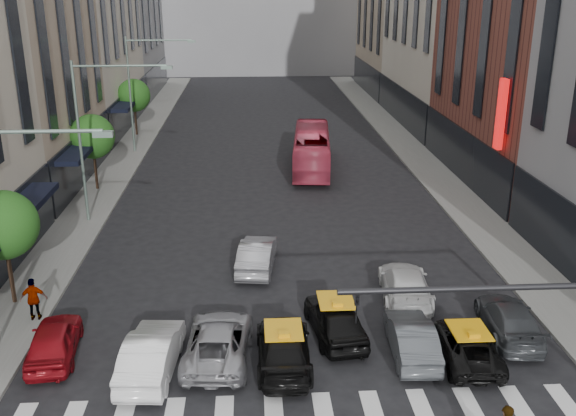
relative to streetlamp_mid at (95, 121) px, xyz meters
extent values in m
cube|color=slate|center=(-1.46, 10.00, -5.83)|extent=(3.00, 96.00, 0.15)
cube|color=slate|center=(21.54, 10.00, -5.83)|extent=(3.00, 96.00, 0.15)
cube|color=tan|center=(-6.96, 8.00, 6.10)|extent=(8.00, 16.00, 24.00)
cylinder|color=black|center=(-1.76, -10.00, -4.18)|extent=(0.18, 0.18, 3.15)
sphere|color=#1D4A15|center=(-1.76, -10.00, -2.24)|extent=(2.88, 2.88, 2.88)
cylinder|color=black|center=(-1.76, 6.00, -4.18)|extent=(0.18, 0.18, 3.15)
sphere|color=#1D4A15|center=(-1.76, 6.00, -2.24)|extent=(2.88, 2.88, 2.88)
cylinder|color=black|center=(-1.76, 22.00, -4.18)|extent=(0.18, 0.18, 3.15)
sphere|color=#1D4A15|center=(-1.76, 22.00, -2.24)|extent=(2.88, 2.88, 2.88)
cylinder|color=gray|center=(1.54, -16.00, 2.95)|extent=(5.00, 0.12, 0.12)
cube|color=gray|center=(4.04, -16.00, 2.85)|extent=(0.60, 0.25, 0.18)
cylinder|color=gray|center=(-0.96, 0.00, -1.25)|extent=(0.16, 0.16, 9.00)
cylinder|color=gray|center=(1.54, 0.00, 2.95)|extent=(5.00, 0.12, 0.12)
cube|color=gray|center=(4.04, 0.00, 2.85)|extent=(0.60, 0.25, 0.18)
cylinder|color=gray|center=(-0.96, 16.00, -1.25)|extent=(0.16, 0.16, 9.00)
cylinder|color=gray|center=(1.54, 16.00, 2.95)|extent=(5.00, 0.12, 0.12)
cube|color=gray|center=(4.04, 16.00, 2.85)|extent=(0.60, 0.25, 0.18)
cylinder|color=black|center=(15.54, -21.00, -0.10)|extent=(10.00, 0.16, 0.16)
imported|color=black|center=(11.04, -21.00, -0.60)|extent=(0.13, 0.16, 0.80)
cube|color=red|center=(22.64, 0.00, 0.10)|extent=(0.30, 0.70, 4.00)
imported|color=maroon|center=(1.13, -14.23, -5.21)|extent=(2.08, 4.25, 1.40)
imported|color=white|center=(4.84, -15.43, -5.14)|extent=(1.97, 4.77, 1.54)
imported|color=#99999E|center=(7.14, -14.59, -5.21)|extent=(2.61, 5.11, 1.38)
imported|color=black|center=(9.50, -15.20, -5.21)|extent=(1.99, 4.78, 1.38)
imported|color=black|center=(11.61, -13.33, -5.15)|extent=(2.34, 4.63, 1.51)
imported|color=#45494E|center=(14.24, -14.83, -5.21)|extent=(1.69, 4.30, 1.40)
imported|color=black|center=(16.21, -15.27, -5.32)|extent=(2.30, 4.38, 1.18)
imported|color=#3D4144|center=(18.38, -13.67, -5.23)|extent=(2.39, 4.84, 1.35)
imported|color=#A7A7AD|center=(8.66, -6.93, -5.16)|extent=(2.14, 4.66, 1.48)
imported|color=white|center=(15.01, -10.50, -5.18)|extent=(2.54, 5.15, 1.44)
imported|color=#C23952|center=(12.91, 10.35, -4.42)|extent=(3.52, 10.86, 2.97)
imported|color=gray|center=(15.37, -20.80, -4.16)|extent=(0.71, 0.50, 1.84)
imported|color=gray|center=(-0.36, -11.59, -4.85)|extent=(1.10, 0.55, 1.80)
camera|label=1|loc=(8.48, -35.19, 7.15)|focal=40.00mm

